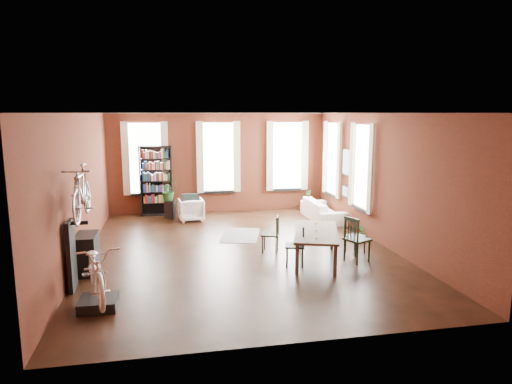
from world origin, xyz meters
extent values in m
plane|color=black|center=(0.00, 0.00, 0.00)|extent=(9.00, 9.00, 0.00)
cube|color=silver|center=(0.00, 0.00, 3.20)|extent=(7.00, 9.00, 0.04)
cube|color=#4A1C12|center=(0.00, 4.50, 1.60)|extent=(7.00, 0.04, 3.20)
cube|color=#4A1C12|center=(0.00, -4.50, 1.60)|extent=(7.00, 0.04, 3.20)
cube|color=#4A1C12|center=(-3.50, 0.00, 1.60)|extent=(0.04, 9.00, 3.20)
cube|color=#4A1C12|center=(3.50, 0.00, 1.60)|extent=(0.04, 9.00, 3.20)
cube|color=white|center=(-2.30, 4.47, 1.80)|extent=(1.00, 0.04, 2.20)
cube|color=beige|center=(-2.30, 4.40, 1.80)|extent=(1.40, 0.06, 2.30)
cube|color=white|center=(0.00, 4.47, 1.80)|extent=(1.00, 0.04, 2.20)
cube|color=beige|center=(0.00, 4.40, 1.80)|extent=(1.40, 0.06, 2.30)
cube|color=white|center=(2.30, 4.47, 1.80)|extent=(1.00, 0.04, 2.20)
cube|color=beige|center=(2.30, 4.40, 1.80)|extent=(1.40, 0.06, 2.30)
cube|color=white|center=(3.47, 1.00, 1.80)|extent=(0.04, 1.00, 2.20)
cube|color=beige|center=(3.40, 1.00, 1.80)|extent=(0.06, 1.40, 2.30)
cube|color=white|center=(3.47, 3.20, 1.80)|extent=(0.04, 1.00, 2.20)
cube|color=beige|center=(3.40, 3.20, 1.80)|extent=(0.06, 1.40, 2.30)
cube|color=black|center=(3.46, 2.10, 1.80)|extent=(0.04, 0.55, 0.75)
cube|color=black|center=(3.46, 2.10, 0.95)|extent=(0.04, 0.45, 0.35)
cube|color=brown|center=(1.50, -1.06, 0.34)|extent=(1.48, 2.16, 0.67)
cube|color=#1A3B39|center=(0.96, -1.27, 0.44)|extent=(0.50, 0.50, 0.87)
cube|color=#1F2E1B|center=(0.67, -0.23, 0.43)|extent=(0.51, 0.51, 0.85)
cube|color=#1F2F1B|center=(2.37, -1.27, 0.50)|extent=(0.61, 0.61, 1.00)
cube|color=#173433|center=(2.57, -0.70, 0.41)|extent=(0.50, 0.50, 0.81)
cube|color=black|center=(-2.00, 4.30, 1.10)|extent=(1.00, 0.32, 2.20)
imported|color=white|center=(-0.97, 3.30, 0.37)|extent=(0.77, 0.73, 0.73)
imported|color=beige|center=(2.95, 2.60, 0.41)|extent=(0.61, 2.08, 0.81)
cube|color=black|center=(0.21, 1.32, 0.01)|extent=(1.30, 1.70, 0.01)
cube|color=black|center=(-2.83, -2.74, 0.09)|extent=(0.62, 0.62, 0.18)
cube|color=black|center=(-3.40, -1.80, 0.65)|extent=(0.16, 0.60, 1.30)
cube|color=black|center=(-3.28, -0.90, 0.40)|extent=(0.40, 0.80, 0.80)
cube|color=black|center=(-1.58, 3.68, 0.28)|extent=(0.37, 0.37, 0.56)
imported|color=#284F1F|center=(2.86, 4.05, 0.16)|extent=(0.44, 0.73, 0.31)
imported|color=#245020|center=(3.11, 0.16, 0.08)|extent=(0.39, 0.49, 0.16)
imported|color=silver|center=(-2.83, -2.71, 1.09)|extent=(0.86, 1.09, 1.83)
imported|color=#A5A8AD|center=(-3.15, -1.80, 2.13)|extent=(0.47, 1.00, 1.66)
imported|color=#205020|center=(-1.61, 3.71, 0.80)|extent=(0.68, 0.73, 0.48)
camera|label=1|loc=(-1.63, -10.25, 3.20)|focal=32.00mm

